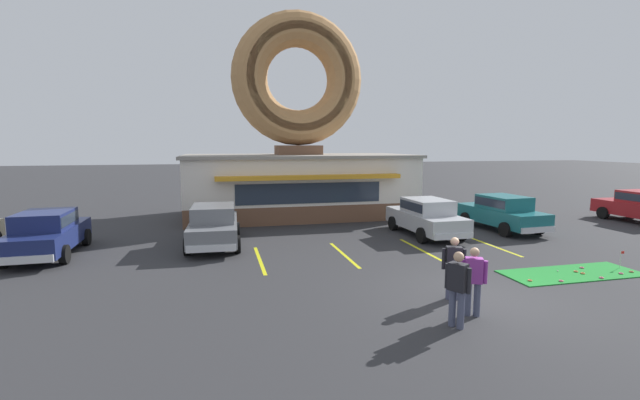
{
  "coord_description": "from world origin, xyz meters",
  "views": [
    {
      "loc": [
        -6.49,
        -9.3,
        3.92
      ],
      "look_at": [
        -3.07,
        5.0,
        2.0
      ],
      "focal_mm": 24.0,
      "sensor_mm": 36.0,
      "label": 1
    }
  ],
  "objects_px": {
    "car_grey": "(214,224)",
    "pedestrian_blue_sweater_man": "(458,286)",
    "car_teal": "(502,211)",
    "pedestrian_hooded_kid": "(454,265)",
    "golf_ball": "(558,271)",
    "putting_flag_pin": "(622,255)",
    "car_navy": "(47,232)",
    "car_silver": "(426,216)",
    "pedestrian_leather_jacket_man": "(473,278)",
    "trash_bin": "(422,210)"
  },
  "relations": [
    {
      "from": "car_grey",
      "to": "pedestrian_blue_sweater_man",
      "type": "distance_m",
      "value": 10.27
    },
    {
      "from": "car_teal",
      "to": "pedestrian_hooded_kid",
      "type": "bearing_deg",
      "value": -132.68
    },
    {
      "from": "golf_ball",
      "to": "putting_flag_pin",
      "type": "xyz_separation_m",
      "value": [
        2.25,
        -0.12,
        0.39
      ]
    },
    {
      "from": "golf_ball",
      "to": "car_teal",
      "type": "distance_m",
      "value": 6.75
    },
    {
      "from": "car_teal",
      "to": "pedestrian_blue_sweater_man",
      "type": "relative_size",
      "value": 2.79
    },
    {
      "from": "golf_ball",
      "to": "putting_flag_pin",
      "type": "bearing_deg",
      "value": -3.15
    },
    {
      "from": "golf_ball",
      "to": "car_navy",
      "type": "xyz_separation_m",
      "value": [
        -16.0,
        5.9,
        0.82
      ]
    },
    {
      "from": "car_silver",
      "to": "pedestrian_leather_jacket_man",
      "type": "xyz_separation_m",
      "value": [
        -3.08,
        -8.26,
        0.01
      ]
    },
    {
      "from": "car_teal",
      "to": "pedestrian_leather_jacket_man",
      "type": "distance_m",
      "value": 11.07
    },
    {
      "from": "golf_ball",
      "to": "pedestrian_blue_sweater_man",
      "type": "height_order",
      "value": "pedestrian_blue_sweater_man"
    },
    {
      "from": "car_teal",
      "to": "car_silver",
      "type": "height_order",
      "value": "same"
    },
    {
      "from": "car_grey",
      "to": "trash_bin",
      "type": "relative_size",
      "value": 4.74
    },
    {
      "from": "car_silver",
      "to": "pedestrian_blue_sweater_man",
      "type": "height_order",
      "value": "pedestrian_blue_sweater_man"
    },
    {
      "from": "pedestrian_blue_sweater_man",
      "to": "putting_flag_pin",
      "type": "bearing_deg",
      "value": 19.95
    },
    {
      "from": "car_teal",
      "to": "trash_bin",
      "type": "height_order",
      "value": "car_teal"
    },
    {
      "from": "pedestrian_hooded_kid",
      "to": "trash_bin",
      "type": "relative_size",
      "value": 1.65
    },
    {
      "from": "putting_flag_pin",
      "to": "car_silver",
      "type": "height_order",
      "value": "car_silver"
    },
    {
      "from": "car_silver",
      "to": "pedestrian_blue_sweater_man",
      "type": "bearing_deg",
      "value": -113.39
    },
    {
      "from": "car_silver",
      "to": "car_navy",
      "type": "bearing_deg",
      "value": -179.94
    },
    {
      "from": "putting_flag_pin",
      "to": "car_silver",
      "type": "xyz_separation_m",
      "value": [
        -3.66,
        6.04,
        0.43
      ]
    },
    {
      "from": "putting_flag_pin",
      "to": "car_navy",
      "type": "bearing_deg",
      "value": 161.75
    },
    {
      "from": "golf_ball",
      "to": "trash_bin",
      "type": "xyz_separation_m",
      "value": [
        0.31,
        9.65,
        0.45
      ]
    },
    {
      "from": "car_teal",
      "to": "car_silver",
      "type": "bearing_deg",
      "value": -175.89
    },
    {
      "from": "car_grey",
      "to": "car_silver",
      "type": "height_order",
      "value": "same"
    },
    {
      "from": "car_teal",
      "to": "trash_bin",
      "type": "xyz_separation_m",
      "value": [
        -2.23,
        3.45,
        -0.37
      ]
    },
    {
      "from": "pedestrian_leather_jacket_man",
      "to": "trash_bin",
      "type": "relative_size",
      "value": 1.65
    },
    {
      "from": "golf_ball",
      "to": "trash_bin",
      "type": "relative_size",
      "value": 0.04
    },
    {
      "from": "car_silver",
      "to": "pedestrian_hooded_kid",
      "type": "relative_size",
      "value": 2.87
    },
    {
      "from": "putting_flag_pin",
      "to": "car_silver",
      "type": "bearing_deg",
      "value": 121.26
    },
    {
      "from": "car_silver",
      "to": "pedestrian_blue_sweater_man",
      "type": "distance_m",
      "value": 9.52
    },
    {
      "from": "golf_ball",
      "to": "trash_bin",
      "type": "height_order",
      "value": "trash_bin"
    },
    {
      "from": "car_navy",
      "to": "pedestrian_hooded_kid",
      "type": "distance_m",
      "value": 13.68
    },
    {
      "from": "car_navy",
      "to": "car_silver",
      "type": "height_order",
      "value": "same"
    },
    {
      "from": "pedestrian_hooded_kid",
      "to": "golf_ball",
      "type": "bearing_deg",
      "value": 16.47
    },
    {
      "from": "golf_ball",
      "to": "car_grey",
      "type": "height_order",
      "value": "car_grey"
    },
    {
      "from": "putting_flag_pin",
      "to": "car_grey",
      "type": "relative_size",
      "value": 0.12
    },
    {
      "from": "pedestrian_leather_jacket_man",
      "to": "car_navy",
      "type": "bearing_deg",
      "value": 144.38
    },
    {
      "from": "pedestrian_leather_jacket_man",
      "to": "trash_bin",
      "type": "height_order",
      "value": "pedestrian_leather_jacket_man"
    },
    {
      "from": "car_grey",
      "to": "pedestrian_blue_sweater_man",
      "type": "relative_size",
      "value": 2.77
    },
    {
      "from": "golf_ball",
      "to": "trash_bin",
      "type": "distance_m",
      "value": 9.66
    },
    {
      "from": "putting_flag_pin",
      "to": "car_grey",
      "type": "distance_m",
      "value": 14.01
    },
    {
      "from": "pedestrian_blue_sweater_man",
      "to": "pedestrian_hooded_kid",
      "type": "distance_m",
      "value": 1.74
    },
    {
      "from": "golf_ball",
      "to": "car_silver",
      "type": "height_order",
      "value": "car_silver"
    },
    {
      "from": "trash_bin",
      "to": "golf_ball",
      "type": "bearing_deg",
      "value": -91.82
    },
    {
      "from": "pedestrian_blue_sweater_man",
      "to": "trash_bin",
      "type": "xyz_separation_m",
      "value": [
        5.5,
        12.47,
        -0.43
      ]
    },
    {
      "from": "golf_ball",
      "to": "car_navy",
      "type": "height_order",
      "value": "car_navy"
    },
    {
      "from": "golf_ball",
      "to": "car_silver",
      "type": "bearing_deg",
      "value": 103.43
    },
    {
      "from": "car_navy",
      "to": "pedestrian_hooded_kid",
      "type": "xyz_separation_m",
      "value": [
        11.64,
        -7.19,
        0.01
      ]
    },
    {
      "from": "car_navy",
      "to": "pedestrian_blue_sweater_man",
      "type": "distance_m",
      "value": 13.89
    },
    {
      "from": "trash_bin",
      "to": "pedestrian_leather_jacket_man",
      "type": "bearing_deg",
      "value": -111.81
    }
  ]
}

